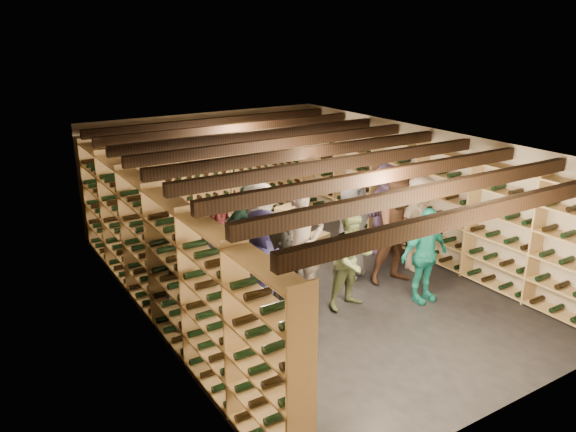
{
  "coord_description": "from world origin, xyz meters",
  "views": [
    {
      "loc": [
        -4.92,
        -7.27,
        4.17
      ],
      "look_at": [
        -0.24,
        0.2,
        1.18
      ],
      "focal_mm": 35.0,
      "sensor_mm": 36.0,
      "label": 1
    }
  ],
  "objects_px": {
    "person_2": "(352,260)",
    "person_5": "(218,245)",
    "person_12": "(351,228)",
    "person_9": "(260,241)",
    "person_8": "(398,231)",
    "person_10": "(247,235)",
    "crate_stack_right": "(287,218)",
    "person_1": "(285,290)",
    "crate_loose": "(316,238)",
    "person_0": "(196,272)",
    "person_4": "(424,255)",
    "person_3": "(419,224)",
    "person_11": "(386,208)",
    "crate_stack_left": "(281,237)",
    "person_7": "(302,246)",
    "person_6": "(263,268)"
  },
  "relations": [
    {
      "from": "person_1",
      "to": "person_2",
      "type": "height_order",
      "value": "person_1"
    },
    {
      "from": "person_2",
      "to": "person_7",
      "type": "relative_size",
      "value": 0.83
    },
    {
      "from": "person_10",
      "to": "person_12",
      "type": "distance_m",
      "value": 1.79
    },
    {
      "from": "crate_stack_left",
      "to": "person_5",
      "type": "bearing_deg",
      "value": -154.77
    },
    {
      "from": "person_1",
      "to": "person_6",
      "type": "relative_size",
      "value": 1.01
    },
    {
      "from": "person_9",
      "to": "person_11",
      "type": "height_order",
      "value": "person_9"
    },
    {
      "from": "person_2",
      "to": "crate_loose",
      "type": "bearing_deg",
      "value": 62.55
    },
    {
      "from": "person_3",
      "to": "person_1",
      "type": "bearing_deg",
      "value": -171.94
    },
    {
      "from": "person_2",
      "to": "person_7",
      "type": "distance_m",
      "value": 0.8
    },
    {
      "from": "person_2",
      "to": "crate_stack_right",
      "type": "bearing_deg",
      "value": 70.09
    },
    {
      "from": "crate_loose",
      "to": "person_0",
      "type": "height_order",
      "value": "person_0"
    },
    {
      "from": "person_5",
      "to": "person_6",
      "type": "bearing_deg",
      "value": -69.19
    },
    {
      "from": "person_10",
      "to": "person_4",
      "type": "bearing_deg",
      "value": -55.1
    },
    {
      "from": "person_10",
      "to": "person_9",
      "type": "bearing_deg",
      "value": -105.89
    },
    {
      "from": "person_3",
      "to": "person_11",
      "type": "distance_m",
      "value": 0.99
    },
    {
      "from": "person_6",
      "to": "person_1",
      "type": "bearing_deg",
      "value": -119.98
    },
    {
      "from": "person_12",
      "to": "person_9",
      "type": "bearing_deg",
      "value": 149.19
    },
    {
      "from": "crate_loose",
      "to": "person_11",
      "type": "relative_size",
      "value": 0.29
    },
    {
      "from": "crate_loose",
      "to": "person_9",
      "type": "bearing_deg",
      "value": -145.55
    },
    {
      "from": "person_1",
      "to": "person_6",
      "type": "xyz_separation_m",
      "value": [
        0.12,
        0.81,
        -0.01
      ]
    },
    {
      "from": "crate_stack_right",
      "to": "person_1",
      "type": "relative_size",
      "value": 0.32
    },
    {
      "from": "crate_stack_right",
      "to": "person_1",
      "type": "height_order",
      "value": "person_1"
    },
    {
      "from": "crate_stack_left",
      "to": "person_7",
      "type": "distance_m",
      "value": 2.09
    },
    {
      "from": "person_2",
      "to": "person_9",
      "type": "relative_size",
      "value": 0.83
    },
    {
      "from": "person_10",
      "to": "person_0",
      "type": "bearing_deg",
      "value": -153.08
    },
    {
      "from": "person_8",
      "to": "person_11",
      "type": "relative_size",
      "value": 1.06
    },
    {
      "from": "crate_stack_right",
      "to": "person_12",
      "type": "distance_m",
      "value": 2.69
    },
    {
      "from": "person_1",
      "to": "person_5",
      "type": "distance_m",
      "value": 2.13
    },
    {
      "from": "person_10",
      "to": "person_3",
      "type": "bearing_deg",
      "value": -31.19
    },
    {
      "from": "crate_stack_left",
      "to": "person_8",
      "type": "relative_size",
      "value": 0.37
    },
    {
      "from": "crate_loose",
      "to": "person_8",
      "type": "height_order",
      "value": "person_8"
    },
    {
      "from": "person_2",
      "to": "person_5",
      "type": "distance_m",
      "value": 2.2
    },
    {
      "from": "person_6",
      "to": "person_8",
      "type": "distance_m",
      "value": 2.62
    },
    {
      "from": "person_10",
      "to": "person_12",
      "type": "bearing_deg",
      "value": -33.32
    },
    {
      "from": "crate_loose",
      "to": "person_12",
      "type": "xyz_separation_m",
      "value": [
        -0.42,
        -1.63,
        0.79
      ]
    },
    {
      "from": "person_0",
      "to": "person_5",
      "type": "bearing_deg",
      "value": 74.04
    },
    {
      "from": "crate_stack_left",
      "to": "person_5",
      "type": "height_order",
      "value": "person_5"
    },
    {
      "from": "crate_stack_right",
      "to": "person_2",
      "type": "distance_m",
      "value": 3.7
    },
    {
      "from": "crate_stack_right",
      "to": "person_4",
      "type": "distance_m",
      "value": 3.98
    },
    {
      "from": "crate_stack_left",
      "to": "crate_stack_right",
      "type": "xyz_separation_m",
      "value": [
        0.82,
        1.11,
        -0.08
      ]
    },
    {
      "from": "crate_stack_left",
      "to": "crate_stack_right",
      "type": "height_order",
      "value": "crate_stack_left"
    },
    {
      "from": "person_6",
      "to": "person_10",
      "type": "bearing_deg",
      "value": 49.77
    },
    {
      "from": "crate_stack_left",
      "to": "crate_stack_right",
      "type": "distance_m",
      "value": 1.38
    },
    {
      "from": "person_7",
      "to": "person_12",
      "type": "height_order",
      "value": "person_7"
    },
    {
      "from": "person_3",
      "to": "person_7",
      "type": "relative_size",
      "value": 0.91
    },
    {
      "from": "crate_loose",
      "to": "person_3",
      "type": "bearing_deg",
      "value": -69.02
    },
    {
      "from": "person_10",
      "to": "person_2",
      "type": "bearing_deg",
      "value": -69.62
    },
    {
      "from": "person_8",
      "to": "person_9",
      "type": "distance_m",
      "value": 2.35
    },
    {
      "from": "crate_loose",
      "to": "person_0",
      "type": "relative_size",
      "value": 0.28
    },
    {
      "from": "person_0",
      "to": "person_8",
      "type": "relative_size",
      "value": 0.96
    }
  ]
}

